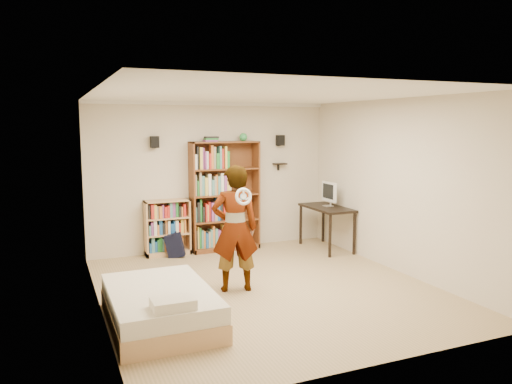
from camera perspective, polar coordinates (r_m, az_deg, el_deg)
ground at (r=7.20m, az=1.22°, el=-10.91°), size 4.50×5.00×0.01m
room_shell at (r=6.84m, az=1.26°, el=3.22°), size 4.52×5.02×2.71m
crown_molding at (r=6.83m, az=1.28°, el=10.84°), size 4.50×5.00×0.06m
speaker_left at (r=8.80m, az=-11.51°, el=5.62°), size 0.14×0.12×0.20m
speaker_right at (r=9.57m, az=2.79°, el=5.92°), size 0.14×0.12×0.20m
wall_shelf at (r=9.60m, az=2.75°, el=3.24°), size 0.25×0.16×0.02m
tall_bookshelf at (r=9.14m, az=-3.59°, el=-0.48°), size 1.26×0.37×2.00m
low_bookshelf at (r=8.97m, az=-10.08°, el=-4.02°), size 0.79×0.30×0.98m
computer_desk at (r=9.36m, az=8.05°, el=-4.08°), size 0.58×1.17×0.80m
imac at (r=9.31m, az=8.26°, el=-0.25°), size 0.10×0.45×0.45m
daybed at (r=6.02m, az=-10.92°, el=-12.22°), size 1.15×1.76×0.52m
person at (r=6.89m, az=-2.43°, el=-4.17°), size 0.72×0.55×1.76m
wii_wheel at (r=6.50m, az=-1.44°, el=-0.52°), size 0.23×0.09×0.23m
navy_bag at (r=8.85m, az=-9.27°, el=-6.01°), size 0.37×0.31×0.43m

